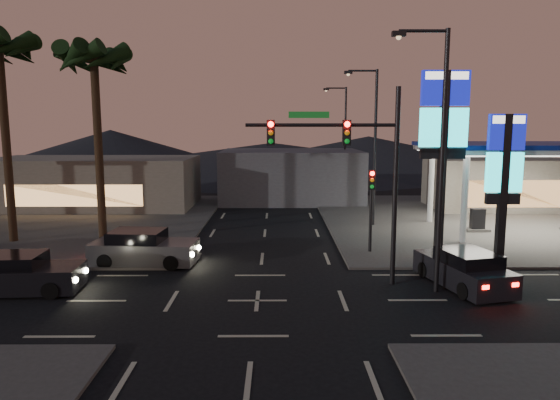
{
  "coord_description": "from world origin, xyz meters",
  "views": [
    {
      "loc": [
        0.73,
        -17.87,
        6.42
      ],
      "look_at": [
        0.88,
        5.49,
        3.0
      ],
      "focal_mm": 32.0,
      "sensor_mm": 36.0,
      "label": 1
    }
  ],
  "objects_px": {
    "pylon_sign_tall": "(444,128)",
    "car_lane_b_front": "(143,249)",
    "gas_station": "(531,150)",
    "pylon_sign_short": "(504,167)",
    "traffic_signal_mast": "(353,157)",
    "car_lane_a_front": "(19,275)",
    "suv_station": "(464,270)"
  },
  "relations": [
    {
      "from": "pylon_sign_tall",
      "to": "car_lane_b_front",
      "type": "height_order",
      "value": "pylon_sign_tall"
    },
    {
      "from": "gas_station",
      "to": "pylon_sign_short",
      "type": "relative_size",
      "value": 1.74
    },
    {
      "from": "traffic_signal_mast",
      "to": "car_lane_a_front",
      "type": "bearing_deg",
      "value": -175.81
    },
    {
      "from": "traffic_signal_mast",
      "to": "suv_station",
      "type": "xyz_separation_m",
      "value": [
        4.55,
        -0.37,
        -4.52
      ]
    },
    {
      "from": "suv_station",
      "to": "car_lane_a_front",
      "type": "bearing_deg",
      "value": -178.09
    },
    {
      "from": "pylon_sign_tall",
      "to": "traffic_signal_mast",
      "type": "relative_size",
      "value": 1.12
    },
    {
      "from": "gas_station",
      "to": "pylon_sign_tall",
      "type": "distance_m",
      "value": 10.01
    },
    {
      "from": "pylon_sign_tall",
      "to": "car_lane_b_front",
      "type": "xyz_separation_m",
      "value": [
        -14.07,
        -0.43,
        -5.64
      ]
    },
    {
      "from": "pylon_sign_short",
      "to": "traffic_signal_mast",
      "type": "distance_m",
      "value": 7.69
    },
    {
      "from": "gas_station",
      "to": "pylon_sign_tall",
      "type": "height_order",
      "value": "pylon_sign_tall"
    },
    {
      "from": "suv_station",
      "to": "gas_station",
      "type": "bearing_deg",
      "value": 53.46
    },
    {
      "from": "gas_station",
      "to": "suv_station",
      "type": "bearing_deg",
      "value": -126.54
    },
    {
      "from": "traffic_signal_mast",
      "to": "suv_station",
      "type": "bearing_deg",
      "value": -4.67
    },
    {
      "from": "pylon_sign_short",
      "to": "suv_station",
      "type": "distance_m",
      "value": 5.58
    },
    {
      "from": "car_lane_a_front",
      "to": "suv_station",
      "type": "xyz_separation_m",
      "value": [
        17.67,
        0.59,
        -0.0
      ]
    },
    {
      "from": "car_lane_a_front",
      "to": "suv_station",
      "type": "height_order",
      "value": "car_lane_a_front"
    },
    {
      "from": "pylon_sign_tall",
      "to": "car_lane_b_front",
      "type": "bearing_deg",
      "value": -178.26
    },
    {
      "from": "car_lane_b_front",
      "to": "pylon_sign_short",
      "type": "bearing_deg",
      "value": -1.98
    },
    {
      "from": "car_lane_b_front",
      "to": "suv_station",
      "type": "bearing_deg",
      "value": -13.98
    },
    {
      "from": "car_lane_b_front",
      "to": "suv_station",
      "type": "xyz_separation_m",
      "value": [
        13.88,
        -3.46,
        -0.04
      ]
    },
    {
      "from": "gas_station",
      "to": "pylon_sign_short",
      "type": "distance_m",
      "value": 9.02
    },
    {
      "from": "suv_station",
      "to": "pylon_sign_tall",
      "type": "bearing_deg",
      "value": 87.12
    },
    {
      "from": "traffic_signal_mast",
      "to": "car_lane_b_front",
      "type": "relative_size",
      "value": 1.57
    },
    {
      "from": "car_lane_a_front",
      "to": "suv_station",
      "type": "relative_size",
      "value": 0.98
    },
    {
      "from": "gas_station",
      "to": "pylon_sign_tall",
      "type": "xyz_separation_m",
      "value": [
        -7.5,
        -6.5,
        1.31
      ]
    },
    {
      "from": "car_lane_a_front",
      "to": "car_lane_b_front",
      "type": "relative_size",
      "value": 0.94
    },
    {
      "from": "suv_station",
      "to": "car_lane_b_front",
      "type": "bearing_deg",
      "value": 166.02
    },
    {
      "from": "pylon_sign_tall",
      "to": "car_lane_a_front",
      "type": "height_order",
      "value": "pylon_sign_tall"
    },
    {
      "from": "pylon_sign_short",
      "to": "suv_station",
      "type": "height_order",
      "value": "pylon_sign_short"
    },
    {
      "from": "gas_station",
      "to": "suv_station",
      "type": "distance_m",
      "value": 13.64
    },
    {
      "from": "pylon_sign_tall",
      "to": "suv_station",
      "type": "height_order",
      "value": "pylon_sign_tall"
    },
    {
      "from": "traffic_signal_mast",
      "to": "suv_station",
      "type": "height_order",
      "value": "traffic_signal_mast"
    }
  ]
}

